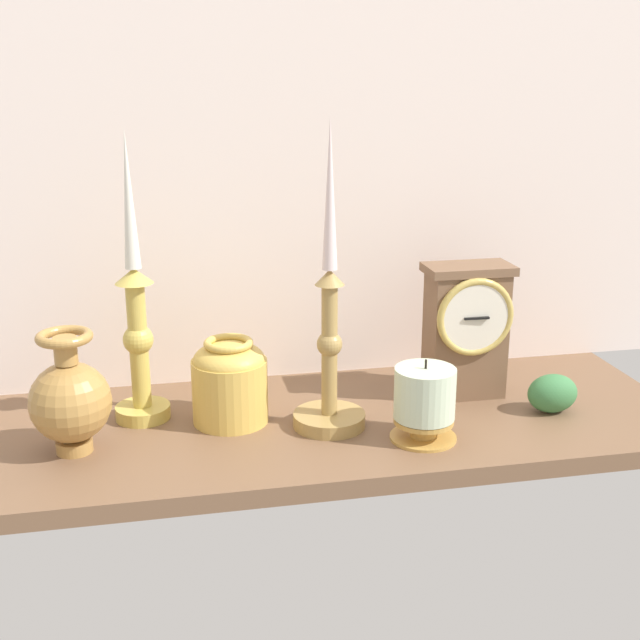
{
  "coord_description": "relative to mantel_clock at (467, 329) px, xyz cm",
  "views": [
    {
      "loc": [
        -20.82,
        -101.14,
        45.58
      ],
      "look_at": [
        -0.03,
        0.0,
        14.0
      ],
      "focal_mm": 46.37,
      "sensor_mm": 36.0,
      "label": 1
    }
  ],
  "objects": [
    {
      "name": "pillar_candle_front",
      "position": [
        -10.44,
        -13.02,
        -5.05
      ],
      "size": [
        8.57,
        8.57,
        10.77
      ],
      "color": "gold",
      "rests_on": "ground_plane"
    },
    {
      "name": "candlestick_tall_left",
      "position": [
        -21.4,
        -6.67,
        0.89
      ],
      "size": [
        9.6,
        9.6,
        40.38
      ],
      "color": "#AB8A4C",
      "rests_on": "ground_plane"
    },
    {
      "name": "candlestick_tall_center",
      "position": [
        -45.63,
        0.95,
        3.06
      ],
      "size": [
        7.38,
        7.38,
        38.6
      ],
      "color": "gold",
      "rests_on": "ground_plane"
    },
    {
      "name": "brass_vase_jar",
      "position": [
        -34.05,
        -2.49,
        -4.19
      ],
      "size": [
        10.09,
        10.09,
        11.56
      ],
      "color": "gold",
      "rests_on": "ground_plane"
    },
    {
      "name": "mantel_clock",
      "position": [
        0.0,
        0.0,
        0.0
      ],
      "size": [
        12.26,
        7.5,
        19.33
      ],
      "color": "brown",
      "rests_on": "ground_plane"
    },
    {
      "name": "ivy_sprig",
      "position": [
        9.72,
        -8.24,
        -7.42
      ],
      "size": [
        7.04,
        4.93,
        5.42
      ],
      "color": "#3B7A43",
      "rests_on": "ground_plane"
    },
    {
      "name": "brass_vase_bulbous",
      "position": [
        -53.96,
        -7.83,
        -3.13
      ],
      "size": [
        9.98,
        9.98,
        15.57
      ],
      "color": "#B08342",
      "rests_on": "ground_plane"
    },
    {
      "name": "back_wall",
      "position": [
        -22.09,
        14.36,
        22.37
      ],
      "size": [
        120.0,
        2.0,
        65.0
      ],
      "primitive_type": "cube",
      "color": "white",
      "rests_on": "ground_plane"
    },
    {
      "name": "ground_plane",
      "position": [
        -22.09,
        -4.14,
        -11.33
      ],
      "size": [
        100.0,
        36.0,
        2.4
      ],
      "primitive_type": "cube",
      "color": "brown"
    }
  ]
}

